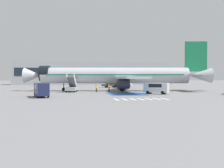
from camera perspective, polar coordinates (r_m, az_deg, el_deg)
ground_plane at (r=62.01m, az=1.37°, el=-1.53°), size 600.00×600.00×0.00m
apron_leadline_yellow at (r=62.15m, az=0.58°, el=-1.52°), size 77.51×13.48×0.01m
apron_stand_patch_blue at (r=50.03m, az=3.11°, el=-2.20°), size 6.92×9.95×0.01m
apron_walkway_bar_0 at (r=37.31m, az=0.94°, el=-3.38°), size 0.44×3.60×0.01m
apron_walkway_bar_1 at (r=37.55m, az=2.74°, el=-3.35°), size 0.44×3.60×0.01m
apron_walkway_bar_2 at (r=37.82m, az=4.52°, el=-3.32°), size 0.44×3.60×0.01m
apron_walkway_bar_3 at (r=38.14m, az=6.27°, el=-3.28°), size 0.44×3.60×0.01m
apron_walkway_bar_4 at (r=38.48m, az=7.99°, el=-3.25°), size 0.44×3.60×0.01m
apron_walkway_bar_5 at (r=38.86m, az=9.68°, el=-3.21°), size 0.44×3.60×0.01m
apron_walkway_bar_6 at (r=39.27m, az=11.34°, el=-3.17°), size 0.44×3.60×0.01m
airliner at (r=62.09m, az=1.20°, el=1.87°), size 44.26×31.83×11.72m
boarding_stairs_forward at (r=58.39m, az=-8.76°, el=-0.73°), size 2.98×5.48×4.14m
fuel_tanker at (r=85.12m, az=1.05°, el=0.42°), size 10.11×3.29×3.50m
service_van_0 at (r=50.84m, az=9.62°, el=-0.72°), size 4.88×4.15×2.14m
service_van_2 at (r=43.13m, az=-15.13°, el=-1.01°), size 2.92×5.67×2.25m
ground_crew_0 at (r=56.92m, az=-3.39°, el=-0.78°), size 0.48×0.34×1.74m
ground_crew_1 at (r=58.73m, az=-0.66°, el=-0.73°), size 0.49×0.41×1.70m
ground_crew_2 at (r=56.78m, az=7.42°, el=-0.81°), size 0.37×0.48×1.70m
terminal_building at (r=129.10m, az=-3.93°, el=2.30°), size 75.80×12.10×10.73m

